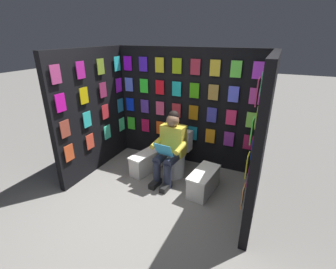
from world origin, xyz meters
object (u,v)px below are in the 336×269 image
person_reading (170,147)px  comic_longbox_far (203,182)px  toilet (176,156)px  comic_longbox_near (149,160)px

person_reading → comic_longbox_far: (-0.63, 0.13, -0.42)m
person_reading → comic_longbox_far: bearing=173.3°
toilet → person_reading: person_reading is taller
comic_longbox_near → comic_longbox_far: 1.14m
toilet → person_reading: 0.35m
person_reading → comic_longbox_far: size_ratio=1.70×
person_reading → comic_longbox_far: 0.77m
person_reading → toilet: bearing=-89.4°
comic_longbox_far → person_reading: bearing=-4.5°
comic_longbox_near → comic_longbox_far: (-1.11, 0.25, -0.00)m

